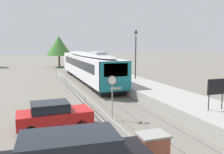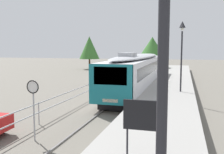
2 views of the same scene
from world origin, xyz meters
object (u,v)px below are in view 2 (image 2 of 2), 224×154
(platform_lamp_mid_platform, at_px, (182,43))
(platform_notice_board, at_px, (143,117))
(commuter_train, at_px, (138,69))
(platform_lamp_near_end, at_px, (164,8))
(speed_limit_sign, at_px, (33,95))

(platform_lamp_mid_platform, bearing_deg, platform_notice_board, -93.97)
(commuter_train, distance_m, platform_notice_board, 18.19)
(platform_lamp_near_end, xyz_separation_m, platform_notice_board, (-0.90, 4.67, -2.44))
(platform_lamp_mid_platform, distance_m, speed_limit_sign, 12.33)
(commuter_train, bearing_deg, platform_lamp_near_end, -79.55)
(commuter_train, bearing_deg, platform_lamp_mid_platform, -49.84)
(commuter_train, height_order, platform_lamp_mid_platform, platform_lamp_mid_platform)
(platform_lamp_near_end, bearing_deg, speed_limit_sign, 130.67)
(platform_lamp_near_end, height_order, speed_limit_sign, platform_lamp_near_end)
(commuter_train, bearing_deg, platform_notice_board, -79.67)
(platform_lamp_mid_platform, distance_m, platform_notice_board, 13.22)
(commuter_train, height_order, speed_limit_sign, commuter_train)
(platform_lamp_near_end, relative_size, platform_notice_board, 2.97)
(speed_limit_sign, bearing_deg, platform_notice_board, -26.21)
(platform_lamp_mid_platform, height_order, platform_notice_board, platform_lamp_mid_platform)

